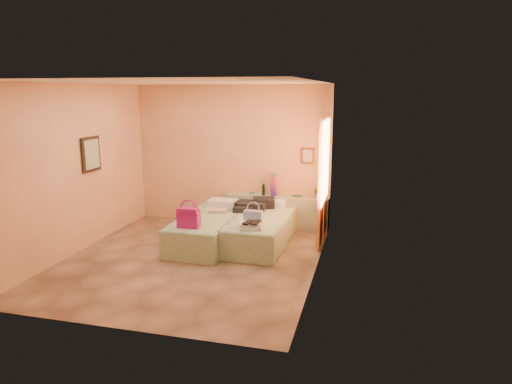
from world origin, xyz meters
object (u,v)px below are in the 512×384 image
bed_right (261,230)px  magenta_handbag (189,217)px  water_bottle (263,190)px  blue_handbag (253,216)px  flower_vase (319,191)px  green_book (298,196)px  headboard_ledge (277,212)px  bed_left (209,230)px  towel_stack (250,226)px

bed_right → magenta_handbag: bearing=-136.5°
water_bottle → blue_handbag: (0.15, -1.37, -0.16)m
bed_right → blue_handbag: (-0.05, -0.36, 0.35)m
flower_vase → blue_handbag: (-0.95, -1.39, -0.19)m
green_book → blue_handbag: 1.52m
headboard_ledge → flower_vase: size_ratio=7.33×
bed_left → magenta_handbag: bearing=-96.1°
green_book → towel_stack: bearing=-94.1°
headboard_ledge → magenta_handbag: size_ratio=5.79×
water_bottle → towel_stack: water_bottle is taller
green_book → water_bottle: bearing=-164.3°
bed_left → bed_right: size_ratio=1.00×
magenta_handbag → blue_handbag: (0.94, 0.54, -0.07)m
magenta_handbag → towel_stack: magenta_handbag is taller
green_book → magenta_handbag: bearing=-116.0°
green_book → blue_handbag: blue_handbag is taller
bed_right → blue_handbag: bearing=-96.9°
water_bottle → bed_right: bearing=-78.9°
headboard_ledge → bed_right: 1.05m
headboard_ledge → magenta_handbag: 2.25m
flower_vase → magenta_handbag: flower_vase is taller
green_book → magenta_handbag: 2.46m
water_bottle → magenta_handbag: water_bottle is taller
water_bottle → green_book: size_ratio=1.26×
headboard_ledge → towel_stack: bearing=-92.1°
bed_left → blue_handbag: bearing=-9.1°
magenta_handbag → blue_handbag: 1.09m
bed_right → blue_handbag: size_ratio=6.44×
bed_left → magenta_handbag: size_ratio=5.65×
headboard_ledge → bed_right: bearing=-93.8°
bed_right → magenta_handbag: magenta_handbag is taller
bed_left → blue_handbag: blue_handbag is taller
bed_right → water_bottle: bearing=102.1°
bed_right → towel_stack: bearing=-88.6°
magenta_handbag → towel_stack: bearing=6.7°
headboard_ledge → bed_left: 1.59m
headboard_ledge → water_bottle: size_ratio=9.29×
green_book → flower_vase: bearing=5.7°
water_bottle → magenta_handbag: bearing=-112.4°
bed_left → flower_vase: flower_vase is taller
bed_left → towel_stack: 1.09m
bed_left → bed_right: 0.92m
flower_vase → blue_handbag: size_ratio=0.90×
blue_handbag → towel_stack: blue_handbag is taller
towel_stack → blue_handbag: bearing=98.2°
green_book → flower_vase: (0.42, -0.04, 0.13)m
towel_stack → headboard_ledge: bearing=87.9°
green_book → blue_handbag: bearing=-99.7°
headboard_ledge → green_book: size_ratio=11.75×
headboard_ledge → towel_stack: size_ratio=5.86×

